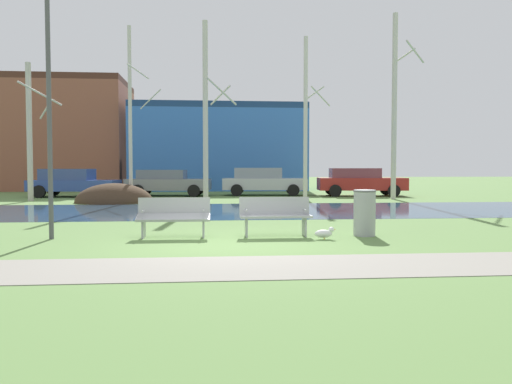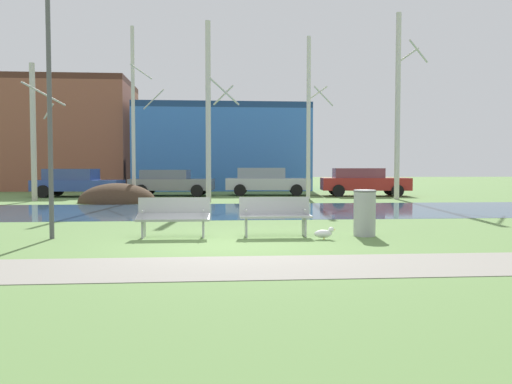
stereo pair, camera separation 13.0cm
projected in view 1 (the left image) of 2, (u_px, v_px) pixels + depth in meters
ground_plane at (218, 207)px, 20.24m from camera, size 120.00×120.00×0.00m
paved_path_strip at (232, 267)px, 7.99m from camera, size 60.00×1.92×0.01m
river_band at (219, 211)px, 18.47m from camera, size 80.00×6.84×0.01m
soil_mound at (114, 203)px, 22.65m from camera, size 3.37×2.49×1.70m
bench_left at (174, 216)px, 11.46m from camera, size 1.61×0.58×0.87m
bench_right at (275, 215)px, 11.66m from camera, size 1.61×0.58×0.87m
trash_bin at (365, 212)px, 11.69m from camera, size 0.52×0.52×1.04m
seagull at (325, 233)px, 11.14m from camera, size 0.47×0.17×0.27m
streetlamp at (48, 62)px, 11.00m from camera, size 0.32×0.32×5.71m
birch_far_left at (30, 130)px, 23.53m from camera, size 1.63×2.48×6.28m
birch_left at (131, 113)px, 22.79m from camera, size 1.46×2.22×7.72m
birch_center_left at (206, 111)px, 22.89m from camera, size 1.50×2.50×7.98m
birch_center at (306, 117)px, 24.83m from camera, size 1.29×2.07×7.77m
birch_center_right at (395, 104)px, 24.87m from camera, size 1.55×2.40×8.89m
parked_van_nearest_blue at (72, 182)px, 26.90m from camera, size 4.61×2.38×1.46m
parked_sedan_second_grey at (167, 182)px, 27.88m from camera, size 4.59×2.40×1.41m
parked_hatch_third_silver at (263, 181)px, 28.49m from camera, size 4.73×2.35×1.51m
parked_wagon_fourth_red at (360, 181)px, 27.92m from camera, size 4.79×2.33×1.49m
building_brick_low at (43, 135)px, 35.88m from camera, size 11.46×7.00×7.52m
building_blue_store at (218, 148)px, 36.13m from camera, size 11.60×6.50×5.76m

